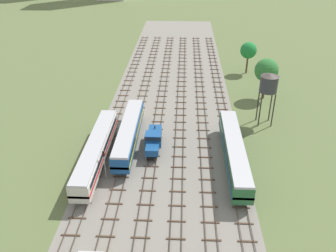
% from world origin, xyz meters
% --- Properties ---
extents(ground_plane, '(480.00, 480.00, 0.00)m').
position_xyz_m(ground_plane, '(0.00, 56.00, 0.00)').
color(ground_plane, '#5B6B3D').
extents(ballast_bed, '(25.73, 176.00, 0.01)m').
position_xyz_m(ballast_bed, '(0.00, 56.00, 0.00)').
color(ballast_bed, gray).
rests_on(ballast_bed, ground).
extents(track_far_left, '(2.40, 126.00, 0.29)m').
position_xyz_m(track_far_left, '(-10.86, 57.00, 0.14)').
color(track_far_left, '#47382D').
rests_on(track_far_left, ground).
extents(track_left, '(2.40, 126.00, 0.29)m').
position_xyz_m(track_left, '(-6.52, 57.00, 0.14)').
color(track_left, '#47382D').
rests_on(track_left, ground).
extents(track_centre_left, '(2.40, 126.00, 0.29)m').
position_xyz_m(track_centre_left, '(-2.17, 57.00, 0.14)').
color(track_centre_left, '#47382D').
rests_on(track_centre_left, ground).
extents(track_centre, '(2.40, 126.00, 0.29)m').
position_xyz_m(track_centre, '(2.17, 57.00, 0.14)').
color(track_centre, '#47382D').
rests_on(track_centre, ground).
extents(track_centre_right, '(2.40, 126.00, 0.29)m').
position_xyz_m(track_centre_right, '(6.52, 57.00, 0.14)').
color(track_centre_right, '#47382D').
rests_on(track_centre_right, ground).
extents(track_right, '(2.40, 126.00, 0.29)m').
position_xyz_m(track_right, '(10.86, 57.00, 0.14)').
color(track_right, '#47382D').
rests_on(track_right, ground).
extents(passenger_coach_far_left_mid, '(2.96, 22.00, 3.80)m').
position_xyz_m(passenger_coach_far_left_mid, '(-10.86, 44.05, 2.61)').
color(passenger_coach_far_left_mid, beige).
rests_on(passenger_coach_far_left_mid, ground).
extents(passenger_coach_right_midfar, '(2.96, 22.00, 3.80)m').
position_xyz_m(passenger_coach_right_midfar, '(10.86, 44.79, 2.61)').
color(passenger_coach_right_midfar, '#286638').
rests_on(passenger_coach_right_midfar, ground).
extents(shunter_loco_centre_left_far, '(2.74, 8.46, 3.10)m').
position_xyz_m(shunter_loco_centre_left_far, '(-2.17, 48.61, 2.01)').
color(shunter_loco_centre_left_far, '#194C8C').
rests_on(shunter_loco_centre_left_far, ground).
extents(diesel_railcar_left_farther, '(2.96, 20.50, 3.80)m').
position_xyz_m(diesel_railcar_left_farther, '(-6.52, 49.78, 2.60)').
color(diesel_railcar_left_farther, '#194C8C').
rests_on(diesel_railcar_left_farther, ground).
extents(water_tower, '(3.42, 3.42, 10.17)m').
position_xyz_m(water_tower, '(18.32, 59.06, 8.22)').
color(water_tower, '#2D2826').
rests_on(water_tower, ground).
extents(signal_post_nearest, '(0.28, 0.47, 5.21)m').
position_xyz_m(signal_post_nearest, '(-8.69, 39.91, 3.32)').
color(signal_post_nearest, gray).
rests_on(signal_post_nearest, ground).
extents(lineside_tree_0, '(4.14, 4.14, 8.08)m').
position_xyz_m(lineside_tree_0, '(18.88, 86.43, 5.97)').
color(lineside_tree_0, '#4C331E').
rests_on(lineside_tree_0, ground).
extents(lineside_tree_1, '(5.08, 5.08, 9.05)m').
position_xyz_m(lineside_tree_1, '(20.34, 70.75, 6.47)').
color(lineside_tree_1, '#4C331E').
rests_on(lineside_tree_1, ground).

